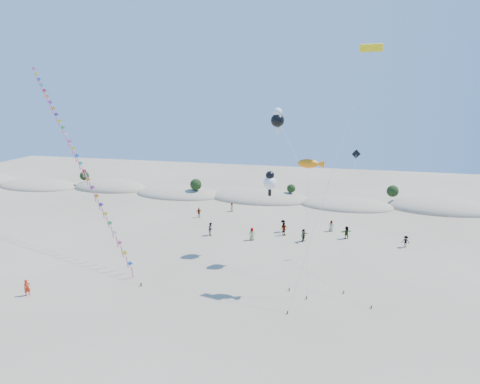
# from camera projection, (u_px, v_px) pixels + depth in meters

# --- Properties ---
(ground) EXTENTS (160.00, 160.00, 0.00)m
(ground) POSITION_uv_depth(u_px,v_px,m) (158.00, 334.00, 33.52)
(ground) COLOR gray
(ground) RESTS_ON ground
(dune_ridge) EXTENTS (145.30, 11.49, 5.57)m
(dune_ridge) POSITION_uv_depth(u_px,v_px,m) (265.00, 198.00, 75.84)
(dune_ridge) COLOR tan
(dune_ridge) RESTS_ON ground
(kite_train) EXTENTS (28.33, 21.75, 24.02)m
(kite_train) POSITION_uv_depth(u_px,v_px,m) (74.00, 150.00, 52.96)
(kite_train) COLOR #3F2D1E
(kite_train) RESTS_ON ground
(fish_kite) EXTENTS (2.59, 3.78, 13.33)m
(fish_kite) POSITION_uv_depth(u_px,v_px,m) (311.00, 164.00, 39.27)
(fish_kite) COLOR #3F2D1E
(fish_kite) RESTS_ON ground
(cartoon_kite_low) EXTENTS (4.15, 8.02, 10.92)m
(cartoon_kite_low) POSITION_uv_depth(u_px,v_px,m) (270.00, 181.00, 46.06)
(cartoon_kite_low) COLOR #3F2D1E
(cartoon_kite_low) RESTS_ON ground
(cartoon_kite_high) EXTENTS (12.23, 14.29, 17.85)m
(cartoon_kite_high) POSITION_uv_depth(u_px,v_px,m) (278.00, 119.00, 48.70)
(cartoon_kite_high) COLOR #3F2D1E
(cartoon_kite_high) RESTS_ON ground
(parafoil_kite) EXTENTS (7.41, 10.57, 24.25)m
(parafoil_kite) POSITION_uv_depth(u_px,v_px,m) (369.00, 54.00, 38.83)
(parafoil_kite) COLOR #3F2D1E
(parafoil_kite) RESTS_ON ground
(dark_kite) EXTENTS (1.41, 11.53, 13.06)m
(dark_kite) POSITION_uv_depth(u_px,v_px,m) (353.00, 185.00, 45.95)
(dark_kite) COLOR #3F2D1E
(dark_kite) RESTS_ON ground
(flyer_foreground) EXTENTS (0.65, 0.72, 1.66)m
(flyer_foreground) POSITION_uv_depth(u_px,v_px,m) (27.00, 288.00, 39.78)
(flyer_foreground) COLOR red
(flyer_foreground) RESTS_ON ground
(beachgoers) EXTENTS (31.50, 13.08, 1.88)m
(beachgoers) POSITION_uv_depth(u_px,v_px,m) (289.00, 229.00, 56.77)
(beachgoers) COLOR slate
(beachgoers) RESTS_ON ground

